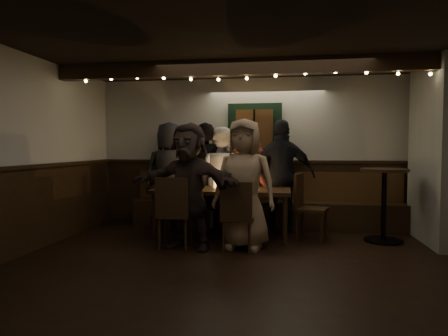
% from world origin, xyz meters
% --- Properties ---
extents(room, '(6.02, 5.01, 2.62)m').
position_xyz_m(room, '(1.07, 1.42, 1.07)').
color(room, black).
rests_on(room, ground).
extents(dining_table, '(2.08, 0.89, 0.90)m').
position_xyz_m(dining_table, '(-0.62, 1.40, 0.68)').
color(dining_table, black).
rests_on(dining_table, ground).
extents(chair_near_left, '(0.47, 0.47, 0.98)m').
position_xyz_m(chair_near_left, '(-1.14, 0.54, 0.55)').
color(chair_near_left, black).
rests_on(chair_near_left, ground).
extents(chair_near_right, '(0.46, 0.46, 0.93)m').
position_xyz_m(chair_near_right, '(-0.27, 0.54, 0.53)').
color(chair_near_right, black).
rests_on(chair_near_right, ground).
extents(chair_end, '(0.55, 0.55, 0.98)m').
position_xyz_m(chair_end, '(0.65, 1.45, 0.55)').
color(chair_end, black).
rests_on(chair_end, ground).
extents(high_top, '(0.67, 0.67, 1.07)m').
position_xyz_m(high_top, '(1.77, 1.44, 0.68)').
color(high_top, black).
rests_on(high_top, ground).
extents(person_a, '(0.98, 0.74, 1.82)m').
position_xyz_m(person_a, '(-1.67, 2.16, 0.91)').
color(person_a, black).
rests_on(person_a, ground).
extents(person_b, '(0.72, 0.53, 1.79)m').
position_xyz_m(person_b, '(-1.00, 2.05, 0.90)').
color(person_b, black).
rests_on(person_b, ground).
extents(person_c, '(1.03, 0.93, 1.72)m').
position_xyz_m(person_c, '(-0.75, 2.11, 0.86)').
color(person_c, white).
rests_on(person_c, ground).
extents(person_d, '(1.10, 0.86, 1.49)m').
position_xyz_m(person_d, '(-0.24, 2.07, 0.75)').
color(person_d, '#57221B').
rests_on(person_d, ground).
extents(person_e, '(1.12, 0.56, 1.84)m').
position_xyz_m(person_e, '(0.29, 2.04, 0.92)').
color(person_e, black).
rests_on(person_e, ground).
extents(person_f, '(1.67, 0.90, 1.72)m').
position_xyz_m(person_f, '(-0.95, 0.63, 0.86)').
color(person_f, '#322521').
rests_on(person_f, ground).
extents(person_g, '(0.94, 0.68, 1.76)m').
position_xyz_m(person_g, '(-0.20, 0.74, 0.88)').
color(person_g, '#A38260').
rests_on(person_g, ground).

